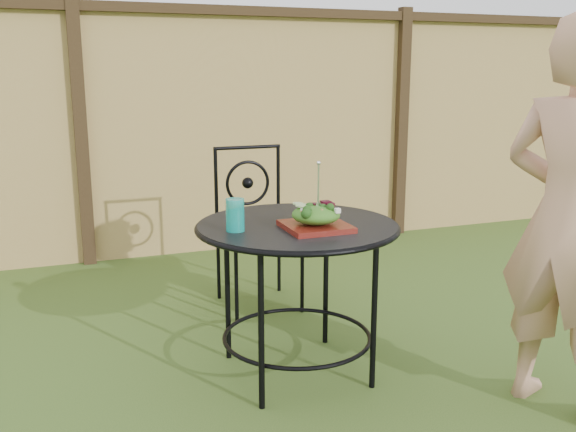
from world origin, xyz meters
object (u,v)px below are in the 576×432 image
at_px(patio_table, 297,253).
at_px(patio_chair, 256,223).
at_px(salad_plate, 316,226).
at_px(diner, 572,220).

distance_m(patio_table, patio_chair, 0.97).
height_order(patio_table, salad_plate, salad_plate).
height_order(patio_table, diner, diner).
distance_m(diner, salad_plate, 1.04).
xyz_separation_m(patio_chair, diner, (0.81, -1.64, 0.31)).
distance_m(patio_table, diner, 1.16).
height_order(patio_table, patio_chair, patio_chair).
relative_size(patio_table, diner, 0.57).
bearing_deg(patio_table, diner, -36.41).
bearing_deg(diner, salad_plate, 37.22).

